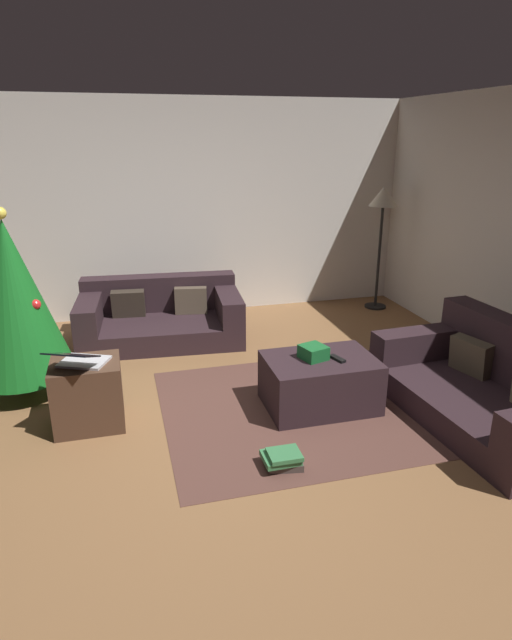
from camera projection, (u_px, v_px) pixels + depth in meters
name	position (u px, v px, depth m)	size (l,w,h in m)	color
ground_plane	(208.00, 439.00, 3.99)	(6.40, 6.40, 0.00)	brown
rear_partition	(159.00, 210.00, 6.42)	(6.40, 0.12, 2.60)	silver
couch_left	(161.00, 316.00, 5.92)	(1.81, 1.13, 0.64)	#2D1E23
couch_right	(493.00, 387.00, 4.21)	(1.09, 1.84, 0.74)	#2D1E23
ottoman	(320.00, 382.00, 4.41)	(0.90, 0.63, 0.43)	#2D1E23
gift_box	(313.00, 352.00, 4.33)	(0.19, 0.20, 0.11)	#19662D
tv_remote	(337.00, 359.00, 4.32)	(0.05, 0.16, 0.02)	black
christmas_tree	(14.00, 299.00, 4.46)	(0.88, 0.88, 1.63)	brown
side_table	(88.00, 394.00, 4.11)	(0.52, 0.44, 0.53)	#4C3323
laptop	(79.00, 359.00, 3.94)	(0.48, 0.52, 0.19)	silver
book_stack	(283.00, 459.00, 3.63)	(0.29, 0.23, 0.13)	#4C423D
corner_lamp	(383.00, 206.00, 6.60)	(0.36, 0.36, 1.57)	black
area_rug	(319.00, 405.00, 4.48)	(2.60, 2.00, 0.01)	brown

